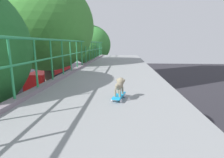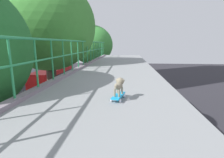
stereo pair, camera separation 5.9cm
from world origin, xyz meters
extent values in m
cylinder|color=#298D51|center=(-0.25, 2.91, 6.35)|extent=(0.04, 0.04, 1.07)
cylinder|color=#298D51|center=(-0.25, 3.74, 6.35)|extent=(0.04, 0.04, 1.07)
cylinder|color=#298D51|center=(-0.25, 4.58, 6.35)|extent=(0.04, 0.04, 1.07)
cylinder|color=#298D51|center=(-0.25, 5.41, 6.35)|extent=(0.04, 0.04, 1.07)
cylinder|color=#298D51|center=(-0.25, 6.24, 6.35)|extent=(0.04, 0.04, 1.07)
cylinder|color=#298D51|center=(-0.25, 7.07, 6.35)|extent=(0.04, 0.04, 1.07)
cylinder|color=#298D51|center=(-0.25, 7.91, 6.35)|extent=(0.04, 0.04, 1.07)
cylinder|color=#298D51|center=(-0.25, 8.74, 6.35)|extent=(0.04, 0.04, 1.07)
cylinder|color=#298D51|center=(-0.25, 9.57, 6.35)|extent=(0.04, 0.04, 1.07)
cylinder|color=#298D51|center=(-0.25, 10.40, 6.35)|extent=(0.04, 0.04, 1.07)
cylinder|color=#298D51|center=(-0.25, 11.23, 6.35)|extent=(0.04, 0.04, 1.07)
cylinder|color=#298D51|center=(-0.25, 12.07, 6.35)|extent=(0.04, 0.04, 1.07)
cylinder|color=#298D51|center=(-0.25, 12.90, 6.35)|extent=(0.04, 0.04, 1.07)
cylinder|color=#298D51|center=(-0.25, 13.73, 6.35)|extent=(0.04, 0.04, 1.07)
cylinder|color=#298D51|center=(-0.25, 14.56, 6.35)|extent=(0.04, 0.04, 1.07)
cylinder|color=black|center=(-4.21, 8.75, 0.32)|extent=(0.22, 0.65, 0.65)
cylinder|color=black|center=(-7.82, 12.57, 0.32)|extent=(0.22, 0.64, 0.64)
cube|color=#B2B0BC|center=(-4.99, 14.49, 0.49)|extent=(1.69, 4.44, 0.61)
cube|color=#1E232B|center=(-4.99, 14.24, 1.05)|extent=(1.50, 1.86, 0.51)
cylinder|color=black|center=(-4.19, 15.80, 0.32)|extent=(0.20, 0.63, 0.63)
cylinder|color=black|center=(-5.80, 15.80, 0.32)|extent=(0.20, 0.63, 0.63)
cylinder|color=black|center=(-4.19, 13.18, 0.32)|extent=(0.20, 0.63, 0.63)
cylinder|color=black|center=(-5.80, 13.18, 0.32)|extent=(0.20, 0.63, 0.63)
cube|color=#B61211|center=(-8.70, 23.44, 1.78)|extent=(2.42, 10.23, 2.99)
cube|color=black|center=(-8.70, 23.44, 2.30)|extent=(2.44, 9.41, 0.70)
cylinder|color=black|center=(-7.54, 27.02, 0.48)|extent=(0.28, 0.96, 0.96)
cylinder|color=black|center=(-9.85, 27.02, 0.48)|extent=(0.28, 0.96, 0.96)
cylinder|color=black|center=(-7.54, 20.62, 0.48)|extent=(0.28, 0.96, 0.96)
cylinder|color=black|center=(-9.85, 20.62, 0.48)|extent=(0.28, 0.96, 0.96)
cylinder|color=#49382F|center=(-2.44, 9.19, 3.16)|extent=(0.53, 0.53, 6.32)
ellipsoid|color=#3D8334|center=(-2.44, 9.19, 7.70)|extent=(5.02, 5.02, 4.73)
cylinder|color=brown|center=(-2.35, 20.17, 2.64)|extent=(0.60, 0.60, 5.29)
ellipsoid|color=#3B8B39|center=(-2.35, 20.17, 6.64)|extent=(4.91, 4.91, 4.51)
cube|color=#1797DA|center=(1.61, 3.25, 5.81)|extent=(0.26, 0.52, 0.02)
cylinder|color=silver|center=(1.73, 3.39, 5.76)|extent=(0.04, 0.07, 0.07)
cylinder|color=silver|center=(1.57, 3.43, 5.76)|extent=(0.04, 0.07, 0.07)
cylinder|color=silver|center=(1.66, 3.07, 5.76)|extent=(0.04, 0.07, 0.07)
cylinder|color=silver|center=(1.49, 3.11, 5.76)|extent=(0.04, 0.07, 0.07)
cylinder|color=gray|center=(1.68, 3.33, 5.89)|extent=(0.04, 0.04, 0.14)
cylinder|color=gray|center=(1.60, 3.35, 5.89)|extent=(0.04, 0.04, 0.14)
cylinder|color=gray|center=(1.63, 3.12, 5.89)|extent=(0.04, 0.04, 0.14)
cylinder|color=gray|center=(1.55, 3.14, 5.89)|extent=(0.04, 0.04, 0.14)
ellipsoid|color=gray|center=(1.61, 3.24, 6.00)|extent=(0.20, 0.31, 0.13)
sphere|color=gray|center=(1.64, 3.35, 6.06)|extent=(0.15, 0.15, 0.15)
ellipsoid|color=gray|center=(1.66, 3.42, 6.05)|extent=(0.07, 0.08, 0.04)
sphere|color=gray|center=(1.69, 3.34, 6.08)|extent=(0.06, 0.06, 0.06)
sphere|color=gray|center=(1.59, 3.36, 6.08)|extent=(0.06, 0.06, 0.06)
sphere|color=gray|center=(1.58, 3.09, 6.04)|extent=(0.06, 0.06, 0.06)
camera|label=1|loc=(1.70, 0.12, 6.78)|focal=27.29mm
camera|label=2|loc=(1.76, 0.13, 6.78)|focal=27.29mm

